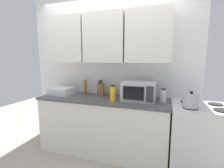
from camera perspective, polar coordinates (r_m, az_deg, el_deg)
wall_back_with_cabinets at (r=2.72m, az=-1.56°, el=10.11°), size 2.91×0.38×2.60m
counter_run at (r=2.71m, az=-3.23°, el=-14.15°), size 2.04×0.63×0.90m
stove_range at (r=2.57m, az=28.63°, el=-16.56°), size 0.76×0.64×0.91m
kettle at (r=2.23m, az=25.94°, el=-5.24°), size 0.19×0.19×0.20m
microwave at (r=2.41m, az=9.46°, el=-2.44°), size 0.48×0.37×0.28m
dish_rack at (r=2.92m, az=-17.41°, el=-2.40°), size 0.38×0.30×0.12m
knife_block at (r=2.73m, az=-3.95°, el=-1.85°), size 0.12×0.14×0.27m
bottle_white_jar at (r=2.41m, az=17.58°, el=-3.92°), size 0.08×0.08×0.19m
bottle_spice_jar at (r=2.70m, az=0.27°, el=-2.59°), size 0.08×0.08×0.16m
bottle_amber_vinegar at (r=2.88m, az=-9.35°, el=-0.81°), size 0.06×0.06×0.27m
bottle_yellow_mustard at (r=2.30m, az=0.24°, el=-3.46°), size 0.08×0.08×0.24m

